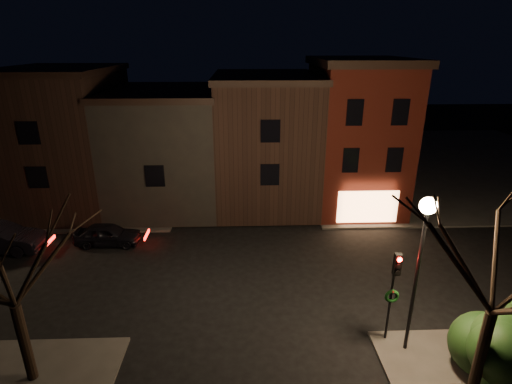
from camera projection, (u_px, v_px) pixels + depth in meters
ground at (248, 272)px, 21.47m from camera, size 120.00×120.00×0.00m
sidewalk_far_right at (440, 162)px, 40.81m from camera, size 30.00×30.00×0.12m
sidewalk_far_left at (43, 166)px, 39.47m from camera, size 30.00×30.00×0.12m
corner_building at (356, 134)px, 28.68m from camera, size 6.50×8.50×10.50m
row_building_a at (265, 139)px, 29.62m from camera, size 7.30×10.30×9.40m
row_building_b at (168, 147)px, 29.56m from camera, size 7.80×10.30×8.40m
row_building_c at (67, 138)px, 29.05m from camera, size 7.30×10.30×9.90m
street_lamp_near at (423, 235)px, 14.23m from camera, size 0.60×0.60×6.48m
traffic_signal at (394, 284)px, 15.51m from camera, size 0.58×0.38×4.05m
bare_tree_right at (509, 243)px, 11.60m from camera, size 6.40×6.40×8.50m
bare_tree_left at (1, 249)px, 12.73m from camera, size 5.60×5.60×7.50m
parked_car_a at (108, 234)px, 24.22m from camera, size 3.96×1.67×1.34m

